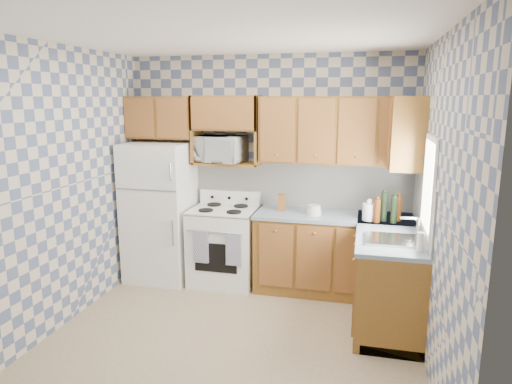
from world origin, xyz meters
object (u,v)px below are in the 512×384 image
refrigerator (160,212)px  microwave (221,149)px  electric_kettle (369,212)px  stove_body (224,246)px

refrigerator → microwave: size_ratio=2.97×
microwave → electric_kettle: bearing=-0.2°
refrigerator → stove_body: (0.80, 0.03, -0.39)m
stove_body → electric_kettle: size_ratio=4.97×
stove_body → microwave: size_ratio=1.59×
refrigerator → microwave: bearing=14.7°
refrigerator → stove_body: size_ratio=1.87×
stove_body → refrigerator: bearing=-178.2°
refrigerator → electric_kettle: size_ratio=9.28×
microwave → refrigerator: bearing=-155.8°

